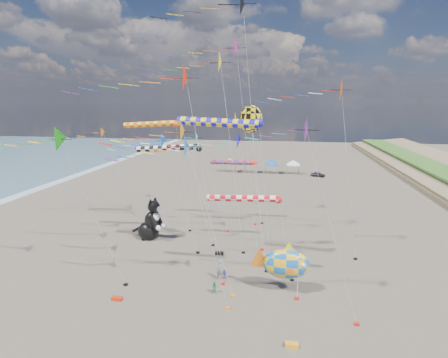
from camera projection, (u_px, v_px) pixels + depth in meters
name	position (u px, v px, depth m)	size (l,w,h in m)	color
ground	(184.00, 334.00, 25.42)	(260.00, 260.00, 0.00)	brown
delta_kite_0	(231.00, 5.00, 34.77)	(14.08, 2.94, 27.64)	black
delta_kite_1	(162.00, 81.00, 29.23)	(14.55, 2.41, 19.76)	red
delta_kite_2	(226.00, 49.00, 43.73)	(14.45, 2.96, 24.72)	#EA0BA0
delta_kite_3	(65.00, 140.00, 30.04)	(11.65, 2.34, 14.75)	#0F880F
delta_kite_4	(149.00, 143.00, 37.23)	(10.62, 1.90, 13.50)	blue
delta_kite_5	(91.00, 136.00, 43.62)	(10.97, 1.52, 13.55)	orange
delta_kite_6	(186.00, 148.00, 26.10)	(8.51, 1.90, 14.43)	#156BB7
delta_kite_7	(185.00, 142.00, 43.82)	(11.09, 1.68, 12.94)	#19D2C7
delta_kite_8	(313.00, 134.00, 23.98)	(9.16, 1.92, 15.65)	purple
delta_kite_9	(212.00, 63.00, 35.15)	(11.14, 2.46, 21.86)	yellow
delta_kite_10	(167.00, 136.00, 28.17)	(11.74, 2.02, 15.22)	orange
delta_kite_11	(337.00, 92.00, 34.15)	(10.21, 2.35, 18.93)	#D94200
delta_kite_12	(225.00, 142.00, 35.62)	(9.84, 2.00, 13.84)	#1416C3
windsock_0	(246.00, 199.00, 32.08)	(8.32, 0.65, 8.19)	red
windsock_1	(171.00, 149.00, 39.31)	(9.02, 0.69, 11.80)	black
windsock_2	(153.00, 125.00, 43.42)	(8.36, 0.74, 14.19)	#EF4A14
windsock_3	(222.00, 123.00, 32.48)	(9.49, 0.85, 15.09)	#1913BE
windsock_4	(234.00, 163.00, 47.25)	(7.34, 0.71, 8.92)	red
angelfish_kite	(249.00, 120.00, 33.78)	(3.74, 3.02, 16.23)	yellow
cat_inflatable	(150.00, 218.00, 42.50)	(3.98, 1.99, 5.38)	black
fish_inflatable	(285.00, 264.00, 30.41)	(5.44, 2.12, 4.81)	blue
person_adult	(220.00, 270.00, 33.07)	(0.69, 0.45, 1.90)	slate
child_green	(215.00, 288.00, 30.69)	(0.54, 0.42, 1.11)	#1D8640
child_blue	(225.00, 274.00, 33.33)	(0.55, 0.23, 0.94)	#3040AE
kite_bag_0	(117.00, 299.00, 29.73)	(0.90, 0.44, 0.30)	red
kite_bag_1	(219.00, 253.00, 38.63)	(0.90, 0.44, 0.30)	black
kite_bag_2	(292.00, 345.00, 24.06)	(0.90, 0.44, 0.30)	#EBA213
tent_row	(261.00, 160.00, 82.22)	(19.20, 4.20, 3.80)	white
parked_car	(318.00, 174.00, 78.71)	(1.28, 3.18, 1.08)	#26262D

